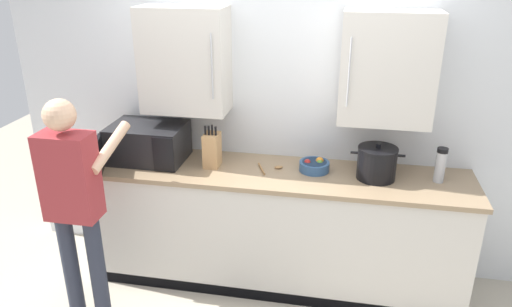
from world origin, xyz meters
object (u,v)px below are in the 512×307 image
wooden_spoon (271,168)px  person_figure (73,196)px  stock_pot (377,163)px  fruit_bowl (314,165)px  thermos_flask (440,165)px  microwave_oven (144,143)px  knife_block (212,150)px

wooden_spoon → person_figure: person_figure is taller
wooden_spoon → stock_pot: bearing=-1.2°
wooden_spoon → fruit_bowl: size_ratio=0.92×
thermos_flask → stock_pot: size_ratio=0.67×
microwave_oven → stock_pot: size_ratio=2.13×
thermos_flask → knife_block: bearing=-178.8°
microwave_oven → wooden_spoon: microwave_oven is taller
fruit_bowl → person_figure: bearing=-154.0°
stock_pot → knife_block: bearing=-179.5°
microwave_oven → knife_block: 0.54m
thermos_flask → person_figure: person_figure is taller
microwave_oven → wooden_spoon: 0.98m
fruit_bowl → person_figure: size_ratio=0.14×
microwave_oven → fruit_bowl: 1.29m
microwave_oven → person_figure: size_ratio=0.49×
fruit_bowl → person_figure: (-1.50, -0.73, -0.02)m
microwave_oven → stock_pot: (1.72, -0.01, -0.02)m
microwave_oven → thermos_flask: size_ratio=3.17×
knife_block → stock_pot: size_ratio=0.89×
thermos_flask → microwave_oven: bearing=-179.6°
fruit_bowl → stock_pot: bearing=-6.1°
microwave_oven → wooden_spoon: bearing=0.3°
stock_pot → thermos_flask: bearing=3.2°
knife_block → person_figure: bearing=-137.9°
knife_block → thermos_flask: bearing=1.2°
thermos_flask → fruit_bowl: 0.86m
thermos_flask → fruit_bowl: size_ratio=1.14×
knife_block → microwave_oven: bearing=177.8°
microwave_oven → fruit_bowl: (1.29, 0.04, -0.10)m
stock_pot → person_figure: bearing=-160.5°
thermos_flask → knife_block: knife_block is taller
wooden_spoon → knife_block: knife_block is taller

